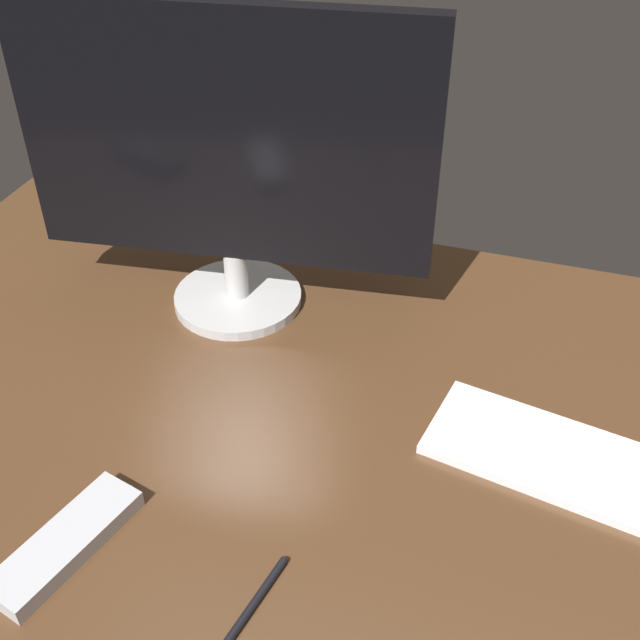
{
  "coord_description": "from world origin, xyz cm",
  "views": [
    {
      "loc": [
        22.12,
        -68.91,
        71.22
      ],
      "look_at": [
        -2.78,
        9.29,
        8.0
      ],
      "focal_mm": 44.31,
      "sensor_mm": 36.0,
      "label": 1
    }
  ],
  "objects_px": {
    "monitor": "(227,158)",
    "keyboard": "(584,468)",
    "pen": "(245,617)",
    "tv_remote": "(66,543)"
  },
  "relations": [
    {
      "from": "monitor",
      "to": "keyboard",
      "type": "xyz_separation_m",
      "value": [
        0.5,
        -0.19,
        -0.23
      ]
    },
    {
      "from": "monitor",
      "to": "tv_remote",
      "type": "height_order",
      "value": "monitor"
    },
    {
      "from": "keyboard",
      "to": "pen",
      "type": "height_order",
      "value": "keyboard"
    },
    {
      "from": "keyboard",
      "to": "tv_remote",
      "type": "xyz_separation_m",
      "value": [
        -0.51,
        -0.27,
        0.0
      ]
    },
    {
      "from": "keyboard",
      "to": "pen",
      "type": "xyz_separation_m",
      "value": [
        -0.3,
        -0.29,
        -0.0
      ]
    },
    {
      "from": "pen",
      "to": "monitor",
      "type": "bearing_deg",
      "value": 34.41
    },
    {
      "from": "keyboard",
      "to": "pen",
      "type": "bearing_deg",
      "value": -125.3
    },
    {
      "from": "keyboard",
      "to": "tv_remote",
      "type": "relative_size",
      "value": 2.08
    },
    {
      "from": "monitor",
      "to": "pen",
      "type": "xyz_separation_m",
      "value": [
        0.2,
        -0.48,
        -0.23
      ]
    },
    {
      "from": "keyboard",
      "to": "pen",
      "type": "relative_size",
      "value": 2.43
    }
  ]
}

